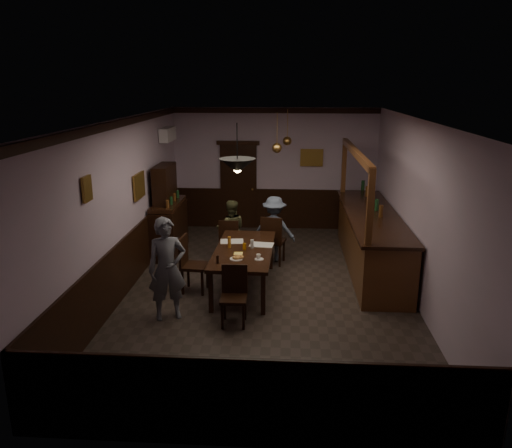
# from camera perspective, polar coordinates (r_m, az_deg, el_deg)

# --- Properties ---
(room) EXTENTS (5.01, 8.01, 3.01)m
(room) POSITION_cam_1_polar(r_m,az_deg,el_deg) (8.51, 1.35, 1.75)
(room) COLOR #2D2621
(room) RESTS_ON ground
(dining_table) EXTENTS (1.05, 2.22, 0.75)m
(dining_table) POSITION_cam_1_polar(r_m,az_deg,el_deg) (8.83, -1.38, -3.23)
(dining_table) COLOR black
(dining_table) RESTS_ON ground
(chair_far_left) EXTENTS (0.41, 0.41, 0.93)m
(chair_far_left) POSITION_cam_1_polar(r_m,az_deg,el_deg) (10.14, -3.07, -1.75)
(chair_far_left) COLOR black
(chair_far_left) RESTS_ON ground
(chair_far_right) EXTENTS (0.52, 0.52, 1.01)m
(chair_far_right) POSITION_cam_1_polar(r_m,az_deg,el_deg) (10.04, 1.90, -1.63)
(chair_far_right) COLOR black
(chair_far_right) RESTS_ON ground
(chair_near) EXTENTS (0.40, 0.40, 0.91)m
(chair_near) POSITION_cam_1_polar(r_m,az_deg,el_deg) (7.68, -2.52, -7.79)
(chair_near) COLOR black
(chair_near) RESTS_ON ground
(chair_side) EXTENTS (0.48, 0.48, 1.01)m
(chair_side) POSITION_cam_1_polar(r_m,az_deg,el_deg) (8.85, -7.55, -4.25)
(chair_side) COLOR black
(chair_side) RESTS_ON ground
(person_standing) EXTENTS (0.69, 0.58, 1.63)m
(person_standing) POSITION_cam_1_polar(r_m,az_deg,el_deg) (7.83, -10.12, -5.07)
(person_standing) COLOR slate
(person_standing) RESTS_ON ground
(person_seated_left) EXTENTS (0.66, 0.55, 1.25)m
(person_seated_left) POSITION_cam_1_polar(r_m,az_deg,el_deg) (10.37, -2.89, -0.65)
(person_seated_left) COLOR #4D4F2F
(person_seated_left) RESTS_ON ground
(person_seated_right) EXTENTS (0.96, 0.68, 1.35)m
(person_seated_right) POSITION_cam_1_polar(r_m,az_deg,el_deg) (10.27, 2.09, -0.53)
(person_seated_right) COLOR slate
(person_seated_right) RESTS_ON ground
(newspaper_left) EXTENTS (0.45, 0.35, 0.01)m
(newspaper_left) POSITION_cam_1_polar(r_m,az_deg,el_deg) (9.20, -2.77, -1.99)
(newspaper_left) COLOR silver
(newspaper_left) RESTS_ON dining_table
(newspaper_right) EXTENTS (0.45, 0.35, 0.01)m
(newspaper_right) POSITION_cam_1_polar(r_m,az_deg,el_deg) (9.01, 0.64, -2.38)
(newspaper_right) COLOR silver
(newspaper_right) RESTS_ON dining_table
(napkin) EXTENTS (0.15, 0.15, 0.00)m
(napkin) POSITION_cam_1_polar(r_m,az_deg,el_deg) (8.57, -2.04, -3.38)
(napkin) COLOR #FFDF5D
(napkin) RESTS_ON dining_table
(saucer) EXTENTS (0.15, 0.15, 0.01)m
(saucer) POSITION_cam_1_polar(r_m,az_deg,el_deg) (8.28, 0.35, -4.04)
(saucer) COLOR white
(saucer) RESTS_ON dining_table
(coffee_cup) EXTENTS (0.08, 0.08, 0.07)m
(coffee_cup) POSITION_cam_1_polar(r_m,az_deg,el_deg) (8.28, 0.28, -3.72)
(coffee_cup) COLOR white
(coffee_cup) RESTS_ON saucer
(pastry_plate) EXTENTS (0.22, 0.22, 0.01)m
(pastry_plate) POSITION_cam_1_polar(r_m,az_deg,el_deg) (8.30, -2.27, -4.00)
(pastry_plate) COLOR white
(pastry_plate) RESTS_ON dining_table
(pastry_ring_a) EXTENTS (0.13, 0.13, 0.04)m
(pastry_ring_a) POSITION_cam_1_polar(r_m,az_deg,el_deg) (8.28, -2.27, -3.84)
(pastry_ring_a) COLOR #C68C47
(pastry_ring_a) RESTS_ON pastry_plate
(pastry_ring_b) EXTENTS (0.13, 0.13, 0.04)m
(pastry_ring_b) POSITION_cam_1_polar(r_m,az_deg,el_deg) (8.30, -1.86, -3.79)
(pastry_ring_b) COLOR #C68C47
(pastry_ring_b) RESTS_ON pastry_plate
(soda_can) EXTENTS (0.07, 0.07, 0.12)m
(soda_can) POSITION_cam_1_polar(r_m,az_deg,el_deg) (8.73, -1.33, -2.59)
(soda_can) COLOR orange
(soda_can) RESTS_ON dining_table
(beer_glass) EXTENTS (0.06, 0.06, 0.20)m
(beer_glass) POSITION_cam_1_polar(r_m,az_deg,el_deg) (8.85, -3.07, -2.09)
(beer_glass) COLOR #BF721E
(beer_glass) RESTS_ON dining_table
(water_glass) EXTENTS (0.06, 0.06, 0.15)m
(water_glass) POSITION_cam_1_polar(r_m,az_deg,el_deg) (8.83, -0.45, -2.28)
(water_glass) COLOR silver
(water_glass) RESTS_ON dining_table
(pepper_mill) EXTENTS (0.04, 0.04, 0.14)m
(pepper_mill) POSITION_cam_1_polar(r_m,az_deg,el_deg) (8.11, -4.41, -4.05)
(pepper_mill) COLOR black
(pepper_mill) RESTS_ON dining_table
(sideboard) EXTENTS (0.52, 1.45, 1.92)m
(sideboard) POSITION_cam_1_polar(r_m,az_deg,el_deg) (10.83, -10.00, 0.63)
(sideboard) COLOR black
(sideboard) RESTS_ON ground
(bar_counter) EXTENTS (0.98, 4.20, 2.35)m
(bar_counter) POSITION_cam_1_polar(r_m,az_deg,el_deg) (10.13, 12.98, -1.65)
(bar_counter) COLOR #4B2914
(bar_counter) RESTS_ON ground
(door_back) EXTENTS (0.90, 0.06, 2.10)m
(door_back) POSITION_cam_1_polar(r_m,az_deg,el_deg) (12.52, -2.01, 4.26)
(door_back) COLOR black
(door_back) RESTS_ON ground
(ac_unit) EXTENTS (0.20, 0.85, 0.30)m
(ac_unit) POSITION_cam_1_polar(r_m,az_deg,el_deg) (11.53, -10.06, 10.06)
(ac_unit) COLOR white
(ac_unit) RESTS_ON ground
(picture_left_small) EXTENTS (0.04, 0.28, 0.36)m
(picture_left_small) POSITION_cam_1_polar(r_m,az_deg,el_deg) (7.35, -18.76, 3.83)
(picture_left_small) COLOR olive
(picture_left_small) RESTS_ON ground
(picture_left_large) EXTENTS (0.04, 0.62, 0.48)m
(picture_left_large) POSITION_cam_1_polar(r_m,az_deg,el_deg) (9.66, -13.22, 4.26)
(picture_left_large) COLOR olive
(picture_left_large) RESTS_ON ground
(picture_back) EXTENTS (0.55, 0.04, 0.42)m
(picture_back) POSITION_cam_1_polar(r_m,az_deg,el_deg) (12.35, 6.38, 7.54)
(picture_back) COLOR olive
(picture_back) RESTS_ON ground
(pendant_iron) EXTENTS (0.56, 0.56, 0.75)m
(pendant_iron) POSITION_cam_1_polar(r_m,az_deg,el_deg) (7.65, -2.14, 6.67)
(pendant_iron) COLOR black
(pendant_iron) RESTS_ON ground
(pendant_brass_mid) EXTENTS (0.20, 0.20, 0.81)m
(pendant_brass_mid) POSITION_cam_1_polar(r_m,az_deg,el_deg) (10.18, 2.40, 8.67)
(pendant_brass_mid) COLOR #BF8C3F
(pendant_brass_mid) RESTS_ON ground
(pendant_brass_far) EXTENTS (0.20, 0.20, 0.81)m
(pendant_brass_far) POSITION_cam_1_polar(r_m,az_deg,el_deg) (11.41, 3.58, 9.44)
(pendant_brass_far) COLOR #BF8C3F
(pendant_brass_far) RESTS_ON ground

